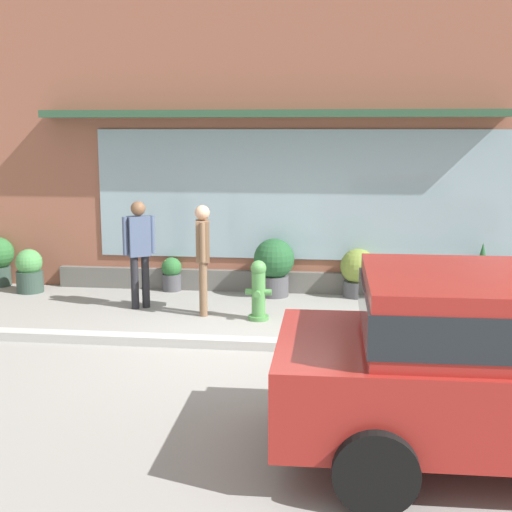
{
  "coord_description": "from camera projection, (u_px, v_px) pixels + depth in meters",
  "views": [
    {
      "loc": [
        1.26,
        -8.79,
        2.78
      ],
      "look_at": [
        0.02,
        1.2,
        0.94
      ],
      "focal_mm": 49.58,
      "sensor_mm": 36.0,
      "label": 1
    }
  ],
  "objects": [
    {
      "name": "ground_plane",
      "position": [
        244.0,
        343.0,
        9.23
      ],
      "size": [
        60.0,
        60.0,
        0.0
      ],
      "primitive_type": "plane",
      "color": "gray"
    },
    {
      "name": "curb_strip",
      "position": [
        241.0,
        343.0,
        9.03
      ],
      "size": [
        14.0,
        0.24,
        0.12
      ],
      "primitive_type": "cube",
      "color": "#B2B2AD",
      "rests_on": "ground_plane"
    },
    {
      "name": "storefront",
      "position": [
        270.0,
        142.0,
        11.89
      ],
      "size": [
        14.0,
        0.81,
        5.19
      ],
      "color": "#935642",
      "rests_on": "ground_plane"
    },
    {
      "name": "fire_hydrant",
      "position": [
        258.0,
        290.0,
        10.28
      ],
      "size": [
        0.38,
        0.34,
        0.88
      ],
      "color": "#4C8C47",
      "rests_on": "ground_plane"
    },
    {
      "name": "pedestrian_with_handbag",
      "position": [
        203.0,
        252.0,
        10.49
      ],
      "size": [
        0.25,
        0.65,
        1.66
      ],
      "rotation": [
        0.0,
        0.0,
        1.77
      ],
      "color": "brown",
      "rests_on": "ground_plane"
    },
    {
      "name": "pedestrian_passerby",
      "position": [
        139.0,
        246.0,
        10.86
      ],
      "size": [
        0.44,
        0.34,
        1.67
      ],
      "rotation": [
        0.0,
        0.0,
        3.7
      ],
      "color": "#232328",
      "rests_on": "ground_plane"
    },
    {
      "name": "potted_plant_window_center",
      "position": [
        432.0,
        280.0,
        11.39
      ],
      "size": [
        0.3,
        0.3,
        0.75
      ],
      "color": "#9E6042",
      "rests_on": "ground_plane"
    },
    {
      "name": "potted_plant_corner_tall",
      "position": [
        358.0,
        271.0,
        11.69
      ],
      "size": [
        0.59,
        0.59,
        0.81
      ],
      "color": "#4C4C51",
      "rests_on": "ground_plane"
    },
    {
      "name": "potted_plant_window_left",
      "position": [
        482.0,
        273.0,
        11.38
      ],
      "size": [
        0.32,
        0.32,
        0.97
      ],
      "color": "#33473D",
      "rests_on": "ground_plane"
    },
    {
      "name": "potted_plant_doorstep",
      "position": [
        172.0,
        274.0,
        12.16
      ],
      "size": [
        0.34,
        0.34,
        0.58
      ],
      "color": "#4C4C51",
      "rests_on": "ground_plane"
    },
    {
      "name": "potted_plant_by_entrance",
      "position": [
        274.0,
        265.0,
        11.73
      ],
      "size": [
        0.68,
        0.68,
        0.97
      ],
      "color": "#4C4C51",
      "rests_on": "ground_plane"
    },
    {
      "name": "potted_plant_low_front",
      "position": [
        29.0,
        271.0,
        12.03
      ],
      "size": [
        0.45,
        0.45,
        0.74
      ],
      "color": "#33473D",
      "rests_on": "ground_plane"
    }
  ]
}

